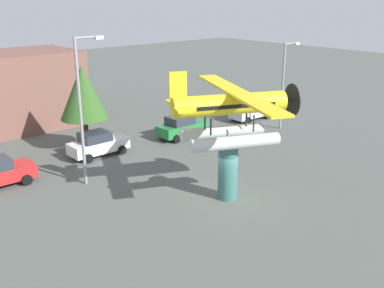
# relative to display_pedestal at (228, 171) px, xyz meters

# --- Properties ---
(ground_plane) EXTENTS (140.00, 140.00, 0.00)m
(ground_plane) POSITION_rel_display_pedestal_xyz_m (0.00, 0.00, -1.63)
(ground_plane) COLOR #515651
(display_pedestal) EXTENTS (1.10, 1.10, 3.26)m
(display_pedestal) POSITION_rel_display_pedestal_xyz_m (0.00, 0.00, 0.00)
(display_pedestal) COLOR #386B66
(display_pedestal) RESTS_ON ground
(floatplane_monument) EXTENTS (7.15, 9.88, 4.00)m
(floatplane_monument) POSITION_rel_display_pedestal_xyz_m (0.12, -0.06, 3.30)
(floatplane_monument) COLOR silver
(floatplane_monument) RESTS_ON display_pedestal
(car_mid_white) EXTENTS (4.20, 2.02, 1.76)m
(car_mid_white) POSITION_rel_display_pedestal_xyz_m (-1.87, 10.96, -0.75)
(car_mid_white) COLOR white
(car_mid_white) RESTS_ON ground
(car_far_green) EXTENTS (4.20, 2.02, 1.76)m
(car_far_green) POSITION_rel_display_pedestal_xyz_m (5.39, 10.34, -0.75)
(car_far_green) COLOR #237A38
(car_far_green) RESTS_ON ground
(car_distant_silver) EXTENTS (4.20, 2.02, 1.76)m
(car_distant_silver) POSITION_rel_display_pedestal_xyz_m (13.48, 10.24, -0.75)
(car_distant_silver) COLOR silver
(car_distant_silver) RESTS_ON ground
(streetlight_primary) EXTENTS (1.84, 0.28, 8.73)m
(streetlight_primary) POSITION_rel_display_pedestal_xyz_m (-4.81, 7.07, 3.38)
(streetlight_primary) COLOR gray
(streetlight_primary) RESTS_ON ground
(streetlight_secondary) EXTENTS (1.84, 0.28, 7.18)m
(streetlight_secondary) POSITION_rel_display_pedestal_xyz_m (13.50, 6.66, 2.59)
(streetlight_secondary) COLOR gray
(streetlight_secondary) RESTS_ON ground
(storefront_building) EXTENTS (11.58, 6.97, 6.38)m
(storefront_building) POSITION_rel_display_pedestal_xyz_m (-3.92, 22.00, 1.56)
(storefront_building) COLOR brown
(storefront_building) RESTS_ON ground
(tree_east) EXTENTS (3.44, 3.44, 6.21)m
(tree_east) POSITION_rel_display_pedestal_xyz_m (-1.83, 12.62, 2.66)
(tree_east) COLOR brown
(tree_east) RESTS_ON ground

